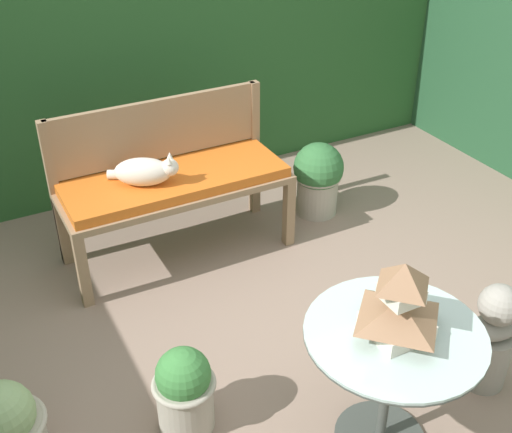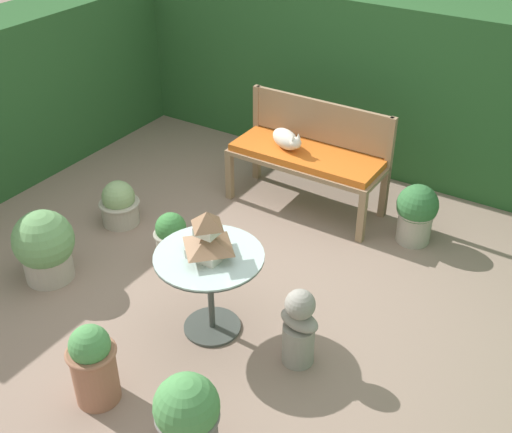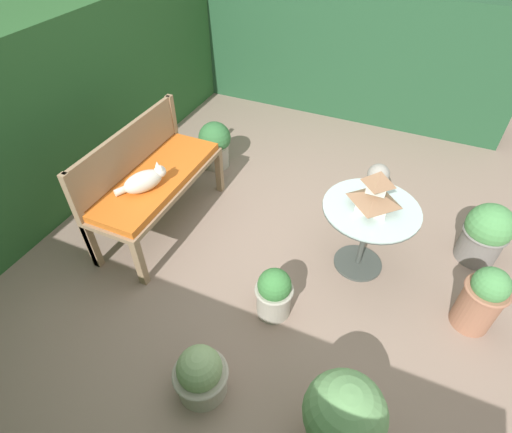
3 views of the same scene
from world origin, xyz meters
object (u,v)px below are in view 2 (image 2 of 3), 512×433
object	(u,v)px
garden_bust	(299,328)
potted_plant_table_far	(416,213)
garden_bench	(306,160)
pagoda_birdhouse	(208,237)
potted_plant_patio_mid	(119,204)
potted_plant_bench_right	(187,417)
potted_plant_table_near	(93,364)
cat	(287,139)
patio_table	(210,271)
potted_plant_path_edge	(172,238)
potted_plant_bench_left	(45,246)

from	to	relation	value
garden_bust	potted_plant_table_far	bearing A→B (deg)	93.90
garden_bust	potted_plant_table_far	xyz separation A→B (m)	(0.14, 1.73, -0.01)
garden_bench	pagoda_birdhouse	distance (m)	1.81
garden_bust	potted_plant_patio_mid	distance (m)	2.21
garden_bench	garden_bust	xyz separation A→B (m)	(0.89, -1.72, -0.20)
potted_plant_bench_right	potted_plant_patio_mid	distance (m)	2.51
potted_plant_patio_mid	potted_plant_table_near	bearing A→B (deg)	-51.62
cat	patio_table	xyz separation A→B (m)	(0.42, -1.74, -0.14)
potted_plant_bench_right	potted_plant_table_far	distance (m)	2.70
patio_table	potted_plant_path_edge	distance (m)	0.91
garden_bench	garden_bust	size ratio (longest dim) A/B	2.39
cat	potted_plant_bench_left	distance (m)	2.20
patio_table	potted_plant_bench_left	bearing A→B (deg)	-171.82
cat	pagoda_birdhouse	distance (m)	1.80
potted_plant_table_far	garden_bust	bearing A→B (deg)	-94.65
potted_plant_table_far	potted_plant_bench_left	bearing A→B (deg)	-137.98
patio_table	potted_plant_table_near	distance (m)	0.94
pagoda_birdhouse	potted_plant_table_near	size ratio (longest dim) A/B	0.59
potted_plant_bench_right	potted_plant_bench_left	size ratio (longest dim) A/B	0.96
cat	potted_plant_path_edge	world-z (taller)	cat
garden_bench	potted_plant_bench_right	bearing A→B (deg)	-74.86
potted_plant_table_near	potted_plant_path_edge	bearing A→B (deg)	110.10
patio_table	potted_plant_patio_mid	xyz separation A→B (m)	(-1.46, 0.67, -0.31)
garden_bust	potted_plant_bench_left	world-z (taller)	potted_plant_bench_left
pagoda_birdhouse	cat	bearing A→B (deg)	103.63
cat	potted_plant_patio_mid	world-z (taller)	cat
potted_plant_bench_left	potted_plant_patio_mid	xyz separation A→B (m)	(-0.06, 0.87, -0.10)
potted_plant_bench_right	garden_bust	bearing A→B (deg)	79.79
garden_bench	pagoda_birdhouse	size ratio (longest dim) A/B	4.13
potted_plant_table_far	potted_plant_path_edge	xyz separation A→B (m)	(-1.53, -1.30, -0.05)
garden_bench	patio_table	xyz separation A→B (m)	(0.23, -1.77, 0.02)
pagoda_birdhouse	potted_plant_bench_left	bearing A→B (deg)	-171.82
patio_table	garden_bust	bearing A→B (deg)	4.27
potted_plant_bench_right	patio_table	bearing A→B (deg)	118.49
garden_bust	potted_plant_table_far	distance (m)	1.74
garden_bench	potted_plant_table_far	size ratio (longest dim) A/B	2.65
pagoda_birdhouse	potted_plant_bench_left	distance (m)	1.49
cat	potted_plant_patio_mid	size ratio (longest dim) A/B	0.93
garden_bust	potted_plant_table_near	world-z (taller)	garden_bust
cat	garden_bust	distance (m)	2.04
potted_plant_bench_right	pagoda_birdhouse	bearing A→B (deg)	118.49
cat	potted_plant_bench_right	bearing A→B (deg)	-43.76
pagoda_birdhouse	potted_plant_patio_mid	xyz separation A→B (m)	(-1.46, 0.67, -0.59)
pagoda_birdhouse	potted_plant_patio_mid	world-z (taller)	pagoda_birdhouse
garden_bust	potted_plant_table_near	xyz separation A→B (m)	(-0.89, -0.94, 0.00)
potted_plant_patio_mid	cat	bearing A→B (deg)	45.75
potted_plant_bench_right	potted_plant_bench_left	world-z (taller)	potted_plant_bench_left
garden_bust	potted_plant_path_edge	world-z (taller)	garden_bust
garden_bust	potted_plant_bench_right	distance (m)	0.96
potted_plant_bench_left	potted_plant_table_far	bearing A→B (deg)	42.02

